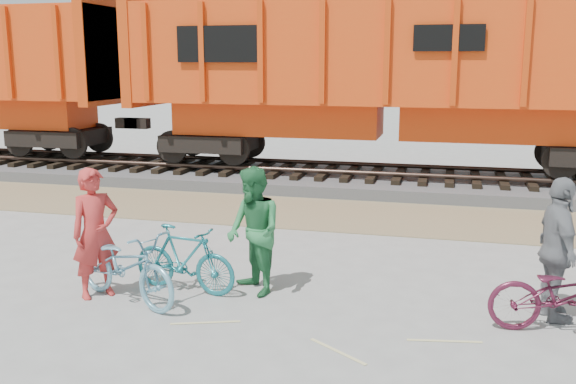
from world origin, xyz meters
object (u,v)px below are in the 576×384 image
bicycle_blue (125,265)px  bicycle_maroon (568,294)px  bicycle_teal (184,259)px  hopper_car_center (392,73)px  person_man (254,231)px  person_solo (95,233)px  person_woman (558,250)px

bicycle_blue → bicycle_maroon: 5.81m
bicycle_maroon → bicycle_teal: bearing=81.9°
hopper_car_center → bicycle_blue: hopper_car_center is taller
bicycle_teal → person_man: size_ratio=0.89×
bicycle_blue → bicycle_teal: size_ratio=1.21×
hopper_car_center → person_man: hopper_car_center is taller
bicycle_teal → person_solo: bearing=121.7°
bicycle_teal → person_man: bearing=-69.9°
hopper_car_center → person_solo: size_ratio=7.52×
person_solo → bicycle_blue: bearing=-61.5°
bicycle_maroon → bicycle_blue: bearing=87.8°
bicycle_teal → bicycle_maroon: (5.16, -0.17, 0.00)m
bicycle_blue → bicycle_teal: (0.63, 0.58, -0.03)m
person_solo → person_woman: size_ratio=0.98×
person_solo → person_man: bearing=-32.5°
bicycle_maroon → person_solo: size_ratio=1.02×
bicycle_teal → person_man: (1.00, 0.20, 0.43)m
person_man → bicycle_teal: bearing=-122.6°
bicycle_teal → person_solo: person_solo is taller
bicycle_teal → person_woman: (5.06, 0.23, 0.45)m
person_man → person_woman: bearing=46.5°
person_solo → person_man: (2.13, 0.68, -0.00)m
bicycle_blue → person_solo: bearing=102.6°
hopper_car_center → person_solo: 10.02m
bicycle_maroon → person_man: size_ratio=1.03×
bicycle_maroon → person_solo: person_solo is taller
bicycle_blue → bicycle_maroon: bicycle_blue is taller
hopper_car_center → bicycle_blue: 10.06m
bicycle_blue → person_woman: 5.77m
bicycle_maroon → person_man: (-4.16, 0.37, 0.43)m
bicycle_blue → person_solo: size_ratio=1.08×
bicycle_maroon → person_man: person_man is taller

